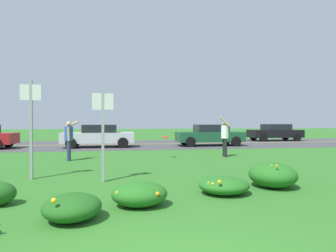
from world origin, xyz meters
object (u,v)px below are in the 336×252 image
at_px(car_black_leftmost, 275,132).
at_px(frisbee_red, 165,137).
at_px(car_dark_green_center_left, 210,135).
at_px(sign_post_by_roadside, 103,125).
at_px(person_thrower_blue_shirt, 69,137).
at_px(person_catcher_white_shirt, 225,135).
at_px(sign_post_near_path, 31,119).
at_px(car_silver_center_right, 99,136).

bearing_deg(car_black_leftmost, frisbee_red, -137.14).
relative_size(frisbee_red, car_dark_green_center_left, 0.06).
bearing_deg(sign_post_by_roadside, car_dark_green_center_left, 59.33).
height_order(sign_post_by_roadside, car_black_leftmost, sign_post_by_roadside).
height_order(frisbee_red, car_dark_green_center_left, car_dark_green_center_left).
relative_size(person_thrower_blue_shirt, car_dark_green_center_left, 0.37).
distance_m(person_thrower_blue_shirt, car_dark_green_center_left, 10.42).
bearing_deg(person_catcher_white_shirt, sign_post_by_roadside, -137.59).
relative_size(sign_post_near_path, car_black_leftmost, 0.62).
distance_m(person_thrower_blue_shirt, car_silver_center_right, 6.50).
relative_size(person_catcher_white_shirt, car_black_leftmost, 0.41).
height_order(sign_post_by_roadside, car_dark_green_center_left, sign_post_by_roadside).
xyz_separation_m(person_catcher_white_shirt, car_dark_green_center_left, (1.28, 6.23, -0.27)).
height_order(car_dark_green_center_left, car_silver_center_right, same).
distance_m(car_black_leftmost, car_dark_green_center_left, 8.42).
height_order(person_thrower_blue_shirt, frisbee_red, person_thrower_blue_shirt).
distance_m(sign_post_by_roadside, person_catcher_white_shirt, 7.13).
bearing_deg(car_black_leftmost, car_dark_green_center_left, -150.11).
relative_size(sign_post_by_roadside, frisbee_red, 8.99).
relative_size(sign_post_by_roadside, car_black_leftmost, 0.56).
height_order(sign_post_by_roadside, frisbee_red, sign_post_by_roadside).
bearing_deg(frisbee_red, person_thrower_blue_shirt, -179.04).
relative_size(person_catcher_white_shirt, car_silver_center_right, 0.41).
distance_m(sign_post_by_roadside, car_silver_center_right, 11.09).
bearing_deg(frisbee_red, person_catcher_white_shirt, 3.15).
height_order(sign_post_near_path, car_dark_green_center_left, sign_post_near_path).
xyz_separation_m(person_thrower_blue_shirt, frisbee_red, (4.08, 0.07, -0.04)).
relative_size(sign_post_near_path, car_silver_center_right, 0.62).
relative_size(sign_post_by_roadside, car_dark_green_center_left, 0.56).
height_order(sign_post_by_roadside, car_silver_center_right, sign_post_by_roadside).
bearing_deg(sign_post_near_path, car_dark_green_center_left, 50.41).
distance_m(sign_post_by_roadside, car_dark_green_center_left, 12.84).
bearing_deg(sign_post_near_path, frisbee_red, 41.63).
bearing_deg(sign_post_by_roadside, sign_post_near_path, 160.90).
distance_m(frisbee_red, car_dark_green_center_left, 7.59).
xyz_separation_m(person_catcher_white_shirt, car_black_leftmost, (8.59, 10.42, -0.27)).
bearing_deg(person_thrower_blue_shirt, car_silver_center_right, 83.29).
xyz_separation_m(sign_post_by_roadside, person_thrower_blue_shirt, (-1.64, 4.58, -0.53)).
relative_size(person_thrower_blue_shirt, car_black_leftmost, 0.37).
xyz_separation_m(frisbee_red, car_dark_green_center_left, (4.10, 6.38, -0.21)).
height_order(car_black_leftmost, car_dark_green_center_left, same).
distance_m(sign_post_near_path, car_dark_green_center_left, 13.44).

